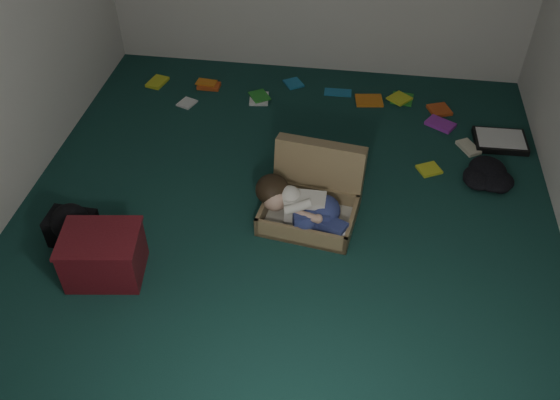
# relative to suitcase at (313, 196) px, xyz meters

# --- Properties ---
(floor) EXTENTS (4.50, 4.50, 0.00)m
(floor) POSITION_rel_suitcase_xyz_m (-0.20, -0.15, -0.15)
(floor) COLOR #123630
(floor) RESTS_ON ground
(suitcase) EXTENTS (0.75, 0.74, 0.49)m
(suitcase) POSITION_rel_suitcase_xyz_m (0.00, 0.00, 0.00)
(suitcase) COLOR olive
(suitcase) RESTS_ON floor
(person) EXTENTS (0.71, 0.42, 0.31)m
(person) POSITION_rel_suitcase_xyz_m (-0.07, -0.16, 0.04)
(person) COLOR silver
(person) RESTS_ON suitcase
(maroon_bin) EXTENTS (0.56, 0.46, 0.35)m
(maroon_bin) POSITION_rel_suitcase_xyz_m (-1.30, -0.81, 0.03)
(maroon_bin) COLOR #511016
(maroon_bin) RESTS_ON floor
(backpack) EXTENTS (0.41, 0.34, 0.24)m
(backpack) POSITION_rel_suitcase_xyz_m (-1.64, -0.54, -0.03)
(backpack) COLOR black
(backpack) RESTS_ON floor
(clothing_pile) EXTENTS (0.48, 0.42, 0.14)m
(clothing_pile) POSITION_rel_suitcase_xyz_m (1.31, 0.49, -0.08)
(clothing_pile) COLOR black
(clothing_pile) RESTS_ON floor
(paper_tray) EXTENTS (0.44, 0.34, 0.06)m
(paper_tray) POSITION_rel_suitcase_xyz_m (1.50, 1.07, -0.12)
(paper_tray) COLOR black
(paper_tray) RESTS_ON floor
(book_scatter) EXTENTS (3.11, 1.40, 0.02)m
(book_scatter) POSITION_rel_suitcase_xyz_m (0.01, 1.40, -0.14)
(book_scatter) COLOR #CBD525
(book_scatter) RESTS_ON floor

